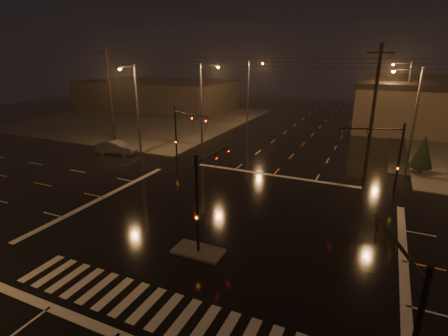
% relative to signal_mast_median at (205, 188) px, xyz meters
% --- Properties ---
extents(ground, '(140.00, 140.00, 0.00)m').
position_rel_signal_mast_median_xyz_m(ground, '(-0.00, 3.07, -3.75)').
color(ground, black).
rests_on(ground, ground).
extents(sidewalk_nw, '(36.00, 36.00, 0.12)m').
position_rel_signal_mast_median_xyz_m(sidewalk_nw, '(-30.00, 33.07, -3.69)').
color(sidewalk_nw, '#474540').
rests_on(sidewalk_nw, ground).
extents(median_island, '(3.00, 1.60, 0.15)m').
position_rel_signal_mast_median_xyz_m(median_island, '(-0.00, -0.93, -3.68)').
color(median_island, '#474540').
rests_on(median_island, ground).
extents(crosswalk, '(15.00, 2.60, 0.01)m').
position_rel_signal_mast_median_xyz_m(crosswalk, '(-0.00, -5.93, -3.75)').
color(crosswalk, beige).
rests_on(crosswalk, ground).
extents(stop_bar_near, '(16.00, 0.50, 0.01)m').
position_rel_signal_mast_median_xyz_m(stop_bar_near, '(-0.00, -7.93, -3.75)').
color(stop_bar_near, beige).
rests_on(stop_bar_near, ground).
extents(stop_bar_far, '(16.00, 0.50, 0.01)m').
position_rel_signal_mast_median_xyz_m(stop_bar_far, '(-0.00, 14.07, -3.75)').
color(stop_bar_far, beige).
rests_on(stop_bar_far, ground).
extents(commercial_block, '(30.00, 18.00, 5.60)m').
position_rel_signal_mast_median_xyz_m(commercial_block, '(-35.00, 45.07, -0.95)').
color(commercial_block, '#3A3533').
rests_on(commercial_block, ground).
extents(signal_mast_median, '(0.25, 4.59, 6.00)m').
position_rel_signal_mast_median_xyz_m(signal_mast_median, '(0.00, 0.00, 0.00)').
color(signal_mast_median, black).
rests_on(signal_mast_median, ground).
extents(signal_mast_ne, '(4.84, 1.86, 6.00)m').
position_rel_signal_mast_median_xyz_m(signal_mast_ne, '(9.50, 13.21, 0.04)').
color(signal_mast_ne, black).
rests_on(signal_mast_ne, ground).
extents(signal_mast_nw, '(4.84, 1.86, 6.00)m').
position_rel_signal_mast_median_xyz_m(signal_mast_nw, '(-9.50, 13.21, 0.04)').
color(signal_mast_nw, black).
rests_on(signal_mast_nw, ground).
extents(signal_mast_se, '(1.55, 3.87, 6.00)m').
position_rel_signal_mast_median_xyz_m(signal_mast_se, '(10.23, -6.68, -0.04)').
color(signal_mast_se, black).
rests_on(signal_mast_se, ground).
extents(streetlight_1, '(2.77, 0.32, 10.00)m').
position_rel_signal_mast_median_xyz_m(streetlight_1, '(-11.18, 21.07, 2.05)').
color(streetlight_1, '#38383A').
rests_on(streetlight_1, ground).
extents(streetlight_2, '(2.77, 0.32, 10.00)m').
position_rel_signal_mast_median_xyz_m(streetlight_2, '(-11.18, 37.07, 2.05)').
color(streetlight_2, '#38383A').
rests_on(streetlight_2, ground).
extents(streetlight_3, '(2.77, 0.32, 10.00)m').
position_rel_signal_mast_median_xyz_m(streetlight_3, '(11.18, 19.07, 2.05)').
color(streetlight_3, '#38383A').
rests_on(streetlight_3, ground).
extents(streetlight_4, '(2.77, 0.32, 10.00)m').
position_rel_signal_mast_median_xyz_m(streetlight_4, '(11.18, 39.07, 2.05)').
color(streetlight_4, '#38383A').
rests_on(streetlight_4, ground).
extents(streetlight_5, '(0.32, 2.77, 10.00)m').
position_rel_signal_mast_median_xyz_m(streetlight_5, '(-16.00, 14.26, 2.05)').
color(streetlight_5, '#38383A').
rests_on(streetlight_5, ground).
extents(utility_pole_0, '(2.20, 0.32, 12.00)m').
position_rel_signal_mast_median_xyz_m(utility_pole_0, '(-22.00, 17.07, 2.38)').
color(utility_pole_0, black).
rests_on(utility_pole_0, ground).
extents(utility_pole_1, '(2.20, 0.32, 12.00)m').
position_rel_signal_mast_median_xyz_m(utility_pole_1, '(8.00, 17.07, 2.38)').
color(utility_pole_1, black).
rests_on(utility_pole_1, ground).
extents(conifer_0, '(2.03, 2.03, 3.87)m').
position_rel_signal_mast_median_xyz_m(conifer_0, '(12.77, 20.30, -1.47)').
color(conifer_0, black).
rests_on(conifer_0, ground).
extents(car_crossing, '(4.93, 2.57, 1.55)m').
position_rel_signal_mast_median_xyz_m(car_crossing, '(-18.76, 13.65, -2.98)').
color(car_crossing, '#5A5C61').
rests_on(car_crossing, ground).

